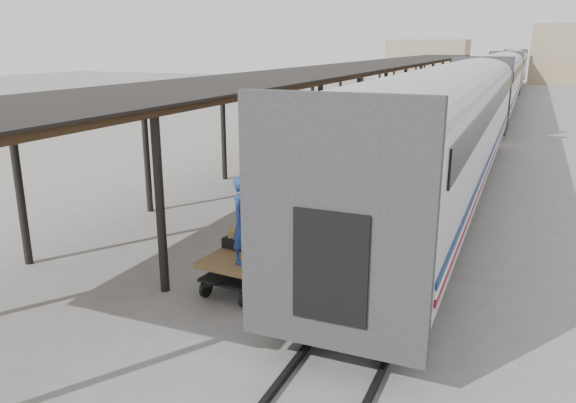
% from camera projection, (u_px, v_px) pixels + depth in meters
% --- Properties ---
extents(ground, '(160.00, 160.00, 0.00)m').
position_uv_depth(ground, '(259.00, 268.00, 13.82)').
color(ground, slate).
rests_on(ground, ground).
extents(train, '(3.45, 76.01, 4.01)m').
position_uv_depth(train, '(496.00, 81.00, 41.80)').
color(train, silver).
rests_on(train, ground).
extents(canopy, '(4.90, 64.30, 4.15)m').
position_uv_depth(canopy, '(377.00, 66.00, 35.27)').
color(canopy, '#422B19').
rests_on(canopy, ground).
extents(rails, '(1.54, 150.00, 0.12)m').
position_uv_depth(rails, '(493.00, 116.00, 42.69)').
color(rails, black).
rests_on(rails, ground).
extents(building_left, '(12.00, 8.00, 6.00)m').
position_uv_depth(building_left, '(428.00, 59.00, 89.37)').
color(building_left, tan).
rests_on(building_left, ground).
extents(baggage_cart, '(1.46, 2.50, 0.86)m').
position_uv_depth(baggage_cart, '(248.00, 259.00, 12.65)').
color(baggage_cart, brown).
rests_on(baggage_cart, ground).
extents(suitcase_stack, '(1.28, 1.11, 0.42)m').
position_uv_depth(suitcase_stack, '(251.00, 238.00, 12.87)').
color(suitcase_stack, '#363638').
rests_on(suitcase_stack, baggage_cart).
extents(luggage_tug, '(1.24, 1.81, 1.50)m').
position_uv_depth(luggage_tug, '(388.00, 126.00, 32.89)').
color(luggage_tug, maroon).
rests_on(luggage_tug, ground).
extents(porter, '(0.53, 0.73, 1.85)m').
position_uv_depth(porter, '(244.00, 220.00, 11.67)').
color(porter, navy).
rests_on(porter, baggage_cart).
extents(pedestrian, '(0.98, 0.41, 1.66)m').
position_uv_depth(pedestrian, '(367.00, 139.00, 27.48)').
color(pedestrian, black).
rests_on(pedestrian, ground).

